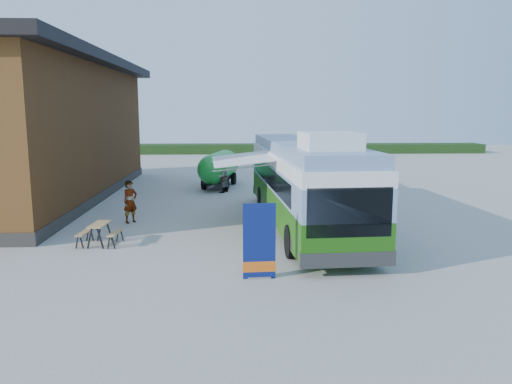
{
  "coord_description": "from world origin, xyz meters",
  "views": [
    {
      "loc": [
        0.42,
        -17.03,
        4.66
      ],
      "look_at": [
        1.29,
        2.86,
        1.4
      ],
      "focal_mm": 35.0,
      "sensor_mm": 36.0,
      "label": 1
    }
  ],
  "objects_px": {
    "person_a": "(130,202)",
    "person_b": "(222,177)",
    "banner": "(259,248)",
    "bus": "(304,180)",
    "picnic_table": "(100,229)",
    "slurry_tanker": "(219,167)"
  },
  "relations": [
    {
      "from": "person_a",
      "to": "person_b",
      "type": "bearing_deg",
      "value": 19.27
    },
    {
      "from": "banner",
      "to": "person_b",
      "type": "height_order",
      "value": "banner"
    },
    {
      "from": "bus",
      "to": "picnic_table",
      "type": "xyz_separation_m",
      "value": [
        -7.49,
        -2.46,
        -1.33
      ]
    },
    {
      "from": "banner",
      "to": "slurry_tanker",
      "type": "bearing_deg",
      "value": 91.8
    },
    {
      "from": "bus",
      "to": "slurry_tanker",
      "type": "relative_size",
      "value": 2.29
    },
    {
      "from": "bus",
      "to": "banner",
      "type": "height_order",
      "value": "bus"
    },
    {
      "from": "banner",
      "to": "person_a",
      "type": "height_order",
      "value": "banner"
    },
    {
      "from": "picnic_table",
      "to": "person_a",
      "type": "relative_size",
      "value": 0.79
    },
    {
      "from": "bus",
      "to": "person_b",
      "type": "distance_m",
      "value": 9.44
    },
    {
      "from": "banner",
      "to": "slurry_tanker",
      "type": "height_order",
      "value": "banner"
    },
    {
      "from": "person_b",
      "to": "bus",
      "type": "bearing_deg",
      "value": 52.53
    },
    {
      "from": "picnic_table",
      "to": "person_b",
      "type": "distance_m",
      "value": 11.87
    },
    {
      "from": "banner",
      "to": "picnic_table",
      "type": "relative_size",
      "value": 1.51
    },
    {
      "from": "person_b",
      "to": "slurry_tanker",
      "type": "distance_m",
      "value": 2.24
    },
    {
      "from": "banner",
      "to": "person_a",
      "type": "xyz_separation_m",
      "value": [
        -5.04,
        7.3,
        0.02
      ]
    },
    {
      "from": "picnic_table",
      "to": "person_a",
      "type": "distance_m",
      "value": 3.55
    },
    {
      "from": "banner",
      "to": "picnic_table",
      "type": "distance_m",
      "value": 6.6
    },
    {
      "from": "person_a",
      "to": "banner",
      "type": "bearing_deg",
      "value": -100.72
    },
    {
      "from": "banner",
      "to": "picnic_table",
      "type": "xyz_separation_m",
      "value": [
        -5.4,
        3.79,
        -0.31
      ]
    },
    {
      "from": "slurry_tanker",
      "to": "person_b",
      "type": "bearing_deg",
      "value": -73.63
    },
    {
      "from": "slurry_tanker",
      "to": "person_a",
      "type": "bearing_deg",
      "value": -98.01
    },
    {
      "from": "bus",
      "to": "person_a",
      "type": "xyz_separation_m",
      "value": [
        -7.13,
        1.05,
        -1.01
      ]
    }
  ]
}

